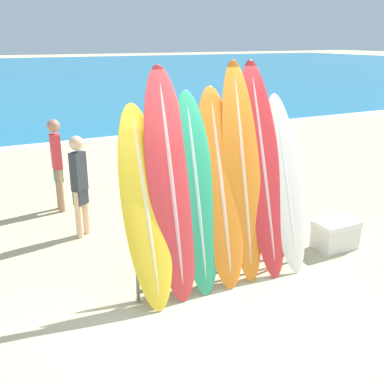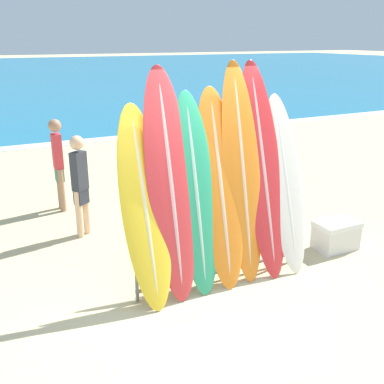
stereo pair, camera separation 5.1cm
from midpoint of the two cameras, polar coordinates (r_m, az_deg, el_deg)
ground_plane at (r=5.19m, az=2.02°, el=-13.90°), size 160.00×160.00×0.00m
surfboard_rack at (r=5.41m, az=3.56°, el=-6.69°), size 2.20×0.04×0.87m
surfboard_slot_0 at (r=4.83m, az=-6.22°, el=-2.07°), size 0.52×0.75×2.18m
surfboard_slot_1 at (r=4.90m, az=-2.97°, el=0.71°), size 0.54×0.70×2.56m
surfboard_slot_2 at (r=5.04m, az=0.28°, el=-0.39°), size 0.49×0.62×2.29m
surfboard_slot_3 at (r=5.19m, az=3.40°, el=0.30°), size 0.55×0.67×2.31m
surfboard_slot_4 at (r=5.32m, az=6.19°, el=2.27°), size 0.49×0.65×2.59m
surfboard_slot_5 at (r=5.51m, az=8.76°, el=2.71°), size 0.52×0.83×2.58m
surfboard_slot_6 at (r=5.72m, az=11.54°, el=1.00°), size 0.50×0.76×2.18m
person_near_water at (r=6.70m, az=-14.31°, el=1.14°), size 0.26×0.24×1.52m
person_mid_beach at (r=8.68m, az=0.22°, el=5.82°), size 0.25×0.26×1.53m
person_far_left at (r=7.83m, az=-16.96°, el=3.67°), size 0.21×0.27×1.57m
cooler_box at (r=6.62m, az=17.54°, el=-5.17°), size 0.60×0.39×0.41m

